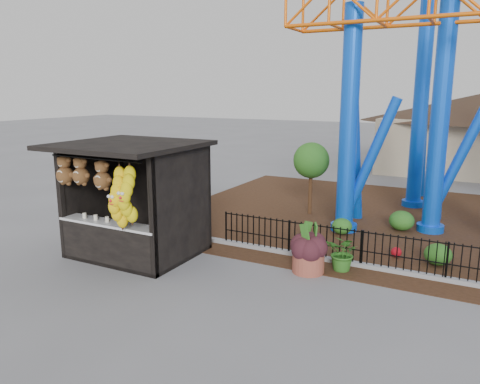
% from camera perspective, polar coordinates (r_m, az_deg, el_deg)
% --- Properties ---
extents(ground, '(120.00, 120.00, 0.00)m').
position_cam_1_polar(ground, '(11.00, -4.02, -11.70)').
color(ground, slate).
rests_on(ground, ground).
extents(mulch_bed, '(18.00, 12.00, 0.02)m').
position_cam_1_polar(mulch_bed, '(17.15, 22.42, -3.75)').
color(mulch_bed, '#331E11').
rests_on(mulch_bed, ground).
extents(curb, '(18.00, 0.18, 0.12)m').
position_cam_1_polar(curb, '(12.39, 20.01, -9.32)').
color(curb, gray).
rests_on(curb, ground).
extents(prize_booth, '(3.50, 3.40, 3.12)m').
position_cam_1_polar(prize_booth, '(12.91, -13.35, -1.18)').
color(prize_booth, black).
rests_on(prize_booth, ground).
extents(picket_fence, '(12.20, 0.06, 1.00)m').
position_cam_1_polar(picket_fence, '(12.18, 24.38, -7.86)').
color(picket_fence, black).
rests_on(picket_fence, ground).
extents(terracotta_planter, '(0.82, 0.82, 0.55)m').
position_cam_1_polar(terracotta_planter, '(11.93, 8.32, -8.39)').
color(terracotta_planter, brown).
rests_on(terracotta_planter, ground).
extents(planter_foliage, '(0.70, 0.70, 0.64)m').
position_cam_1_polar(planter_foliage, '(11.74, 8.41, -5.66)').
color(planter_foliage, '#32141A').
rests_on(planter_foliage, terracotta_planter).
extents(potted_plant, '(1.00, 0.92, 0.95)m').
position_cam_1_polar(potted_plant, '(12.12, 12.54, -7.24)').
color(potted_plant, '#2B5619').
rests_on(potted_plant, ground).
extents(landscaping, '(8.64, 3.54, 0.64)m').
position_cam_1_polar(landscaping, '(14.84, 23.00, -5.11)').
color(landscaping, '#275C1B').
rests_on(landscaping, mulch_bed).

